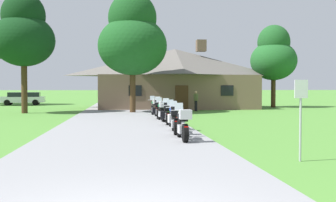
% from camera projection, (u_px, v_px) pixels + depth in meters
% --- Properties ---
extents(ground_plane, '(500.00, 500.00, 0.00)m').
position_uv_depth(ground_plane, '(123.00, 118.00, 25.42)').
color(ground_plane, '#4C8433').
extents(asphalt_driveway, '(6.40, 80.00, 0.06)m').
position_uv_depth(asphalt_driveway, '(123.00, 120.00, 23.43)').
color(asphalt_driveway, gray).
rests_on(asphalt_driveway, ground).
extents(motorcycle_black_nearest_to_camera, '(0.66, 2.08, 1.30)m').
position_uv_depth(motorcycle_black_nearest_to_camera, '(183.00, 125.00, 14.19)').
color(motorcycle_black_nearest_to_camera, black).
rests_on(motorcycle_black_nearest_to_camera, asphalt_driveway).
extents(motorcycle_blue_second_in_row, '(0.66, 2.08, 1.30)m').
position_uv_depth(motorcycle_blue_second_in_row, '(175.00, 120.00, 16.34)').
color(motorcycle_blue_second_in_row, black).
rests_on(motorcycle_blue_second_in_row, asphalt_driveway).
extents(motorcycle_blue_third_in_row, '(0.80, 2.08, 1.30)m').
position_uv_depth(motorcycle_blue_third_in_row, '(175.00, 117.00, 18.17)').
color(motorcycle_blue_third_in_row, black).
rests_on(motorcycle_blue_third_in_row, asphalt_driveway).
extents(motorcycle_white_fourth_in_row, '(0.75, 2.08, 1.30)m').
position_uv_depth(motorcycle_white_fourth_in_row, '(167.00, 113.00, 20.42)').
color(motorcycle_white_fourth_in_row, black).
rests_on(motorcycle_white_fourth_in_row, asphalt_driveway).
extents(motorcycle_green_fifth_in_row, '(0.66, 2.08, 1.30)m').
position_uv_depth(motorcycle_green_fifth_in_row, '(162.00, 111.00, 22.30)').
color(motorcycle_green_fifth_in_row, black).
rests_on(motorcycle_green_fifth_in_row, asphalt_driveway).
extents(motorcycle_orange_sixth_in_row, '(0.78, 2.08, 1.30)m').
position_uv_depth(motorcycle_orange_sixth_in_row, '(158.00, 109.00, 24.22)').
color(motorcycle_orange_sixth_in_row, black).
rests_on(motorcycle_orange_sixth_in_row, asphalt_driveway).
extents(motorcycle_green_farthest_in_row, '(0.68, 2.08, 1.30)m').
position_uv_depth(motorcycle_green_farthest_in_row, '(155.00, 107.00, 26.57)').
color(motorcycle_green_farthest_in_row, black).
rests_on(motorcycle_green_farthest_in_row, asphalt_driveway).
extents(stone_lodge, '(14.89, 9.50, 6.50)m').
position_uv_depth(stone_lodge, '(175.00, 78.00, 38.14)').
color(stone_lodge, brown).
rests_on(stone_lodge, ground).
extents(bystander_olive_shirt_near_lodge, '(0.33, 0.52, 1.67)m').
position_uv_depth(bystander_olive_shirt_near_lodge, '(196.00, 100.00, 32.37)').
color(bystander_olive_shirt_near_lodge, black).
rests_on(bystander_olive_shirt_near_lodge, ground).
extents(metal_signpost_roadside, '(0.36, 0.06, 2.14)m').
position_uv_depth(metal_signpost_roadside, '(301.00, 110.00, 10.41)').
color(metal_signpost_roadside, '#9EA0A5').
rests_on(metal_signpost_roadside, ground).
extents(tree_by_lodge_front, '(5.20, 5.20, 9.10)m').
position_uv_depth(tree_by_lodge_front, '(132.00, 38.00, 30.00)').
color(tree_by_lodge_front, '#422D19').
rests_on(tree_by_lodge_front, ground).
extents(tree_right_of_lodge, '(4.44, 4.44, 7.96)m').
position_uv_depth(tree_right_of_lodge, '(274.00, 55.00, 38.54)').
color(tree_right_of_lodge, '#422D19').
rests_on(tree_right_of_lodge, ground).
extents(tree_left_near, '(4.59, 4.59, 9.01)m').
position_uv_depth(tree_left_near, '(24.00, 33.00, 29.70)').
color(tree_left_near, '#422D19').
rests_on(tree_left_near, ground).
extents(parked_white_suv_far_left, '(4.77, 2.31, 1.40)m').
position_uv_depth(parked_white_suv_far_left, '(23.00, 98.00, 43.10)').
color(parked_white_suv_far_left, silver).
rests_on(parked_white_suv_far_left, ground).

